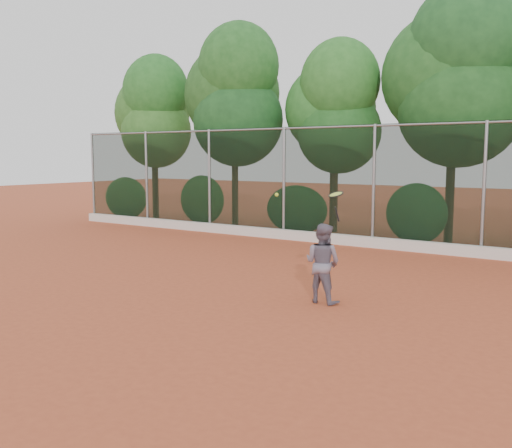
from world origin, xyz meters
The scene contains 7 objects.
ground centered at (0.00, 0.00, 0.00)m, with size 80.00×80.00×0.00m, color #B64C2B.
concrete_curb centered at (0.00, 6.82, 0.15)m, with size 24.00×0.20×0.30m, color silver.
tennis_player centered at (1.73, 0.55, 0.71)m, with size 0.69×0.54×1.42m, color slate.
chainlink_fence centered at (0.00, 7.00, 1.86)m, with size 24.09×0.09×3.50m.
foliage_backdrop centered at (-0.55, 8.98, 4.40)m, with size 23.70×3.63×7.55m.
tennis_racket centered at (1.98, 0.54, 1.91)m, with size 0.34×0.34×0.54m.
tennis_ball_in_flight centered at (0.60, 0.82, 1.87)m, with size 0.07×0.07×0.07m.
Camera 1 is at (6.34, -8.37, 2.61)m, focal length 40.00 mm.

